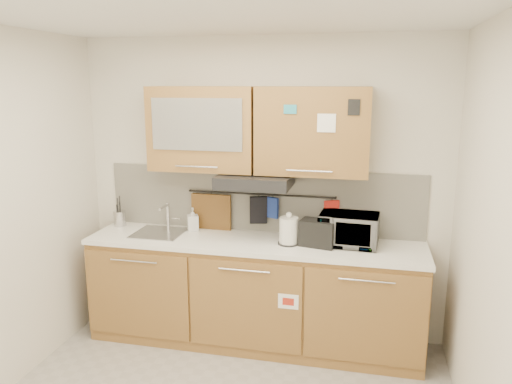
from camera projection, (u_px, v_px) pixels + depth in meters
The scene contains 19 objects.
ceiling at pixel (203, 8), 2.67m from camera, with size 3.20×3.20×0.00m, color white.
wall_back at pixel (262, 189), 4.37m from camera, with size 3.20×3.20×0.00m, color silver.
wall_right at pixel (500, 261), 2.60m from camera, with size 3.00×3.00×0.00m, color silver.
base_cabinet at pixel (254, 298), 4.27m from camera, with size 2.80×0.64×0.88m.
countertop at pixel (254, 243), 4.16m from camera, with size 2.82×0.62×0.04m, color white.
backsplash at pixel (261, 200), 4.38m from camera, with size 2.80×0.02×0.56m, color silver.
upper_cabinets at pixel (257, 130), 4.09m from camera, with size 1.82×0.37×0.70m.
range_hood at pixel (255, 181), 4.11m from camera, with size 0.60×0.46×0.10m, color black.
sink at pixel (160, 233), 4.36m from camera, with size 0.42×0.40×0.26m.
utensil_rail at pixel (260, 194), 4.33m from camera, with size 0.02×0.02×1.30m, color black.
utensil_crock at pixel (120, 218), 4.58m from camera, with size 0.13×0.13×0.28m.
kettle at pixel (289, 231), 4.05m from camera, with size 0.19×0.17×0.27m.
toaster at pixel (318, 233), 4.01m from camera, with size 0.31×0.22×0.21m.
microwave at pixel (349, 229), 4.03m from camera, with size 0.47×0.32×0.26m, color #999999.
soap_bottle at pixel (193, 219), 4.43m from camera, with size 0.09×0.09×0.21m, color #999999.
cutting_board at pixel (211, 219), 4.47m from camera, with size 0.36×0.03×0.45m, color brown.
oven_mitt at pixel (273, 208), 4.32m from camera, with size 0.11×0.03×0.18m, color navy.
dark_pouch at pixel (258, 210), 4.35m from camera, with size 0.15×0.04×0.24m, color black.
pot_holder at pixel (332, 210), 4.21m from camera, with size 0.13×0.02×0.16m, color red.
Camera 1 is at (0.91, -2.68, 2.21)m, focal length 35.00 mm.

